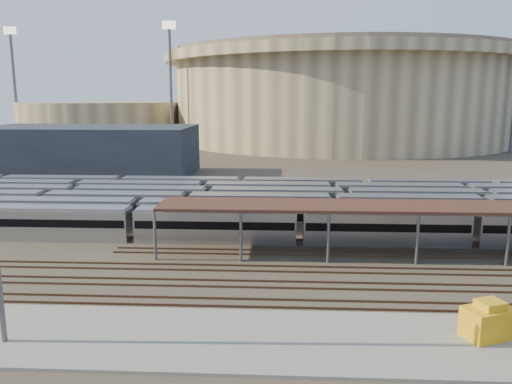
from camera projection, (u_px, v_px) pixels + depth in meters
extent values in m
plane|color=#383026|center=(234.00, 265.00, 48.32)|extent=(420.00, 420.00, 0.00)
cube|color=gray|center=(140.00, 336.00, 33.85)|extent=(50.00, 9.00, 0.20)
cube|color=#A6A5AA|center=(300.00, 227.00, 55.49)|extent=(112.00, 2.90, 3.60)
cube|color=#A6A5AA|center=(292.00, 218.00, 59.65)|extent=(112.00, 2.90, 3.60)
cube|color=#A6A5AA|center=(187.00, 209.00, 64.46)|extent=(112.00, 2.90, 3.60)
cube|color=#A6A5AA|center=(208.00, 202.00, 68.46)|extent=(112.00, 2.90, 3.60)
cube|color=#A6A5AA|center=(203.00, 196.00, 72.65)|extent=(112.00, 2.90, 3.60)
cube|color=#A6A5AA|center=(241.00, 191.00, 76.50)|extent=(112.00, 2.90, 3.60)
cylinder|color=#57575C|center=(155.00, 236.00, 49.53)|extent=(0.30, 0.30, 5.00)
cylinder|color=#57575C|center=(167.00, 222.00, 54.83)|extent=(0.30, 0.30, 5.00)
cylinder|color=#57575C|center=(241.00, 237.00, 49.09)|extent=(0.30, 0.30, 5.00)
cylinder|color=#57575C|center=(245.00, 223.00, 54.39)|extent=(0.30, 0.30, 5.00)
cylinder|color=#57575C|center=(328.00, 238.00, 48.66)|extent=(0.30, 0.30, 5.00)
cylinder|color=#57575C|center=(324.00, 224.00, 53.95)|extent=(0.30, 0.30, 5.00)
cylinder|color=#57575C|center=(417.00, 239.00, 48.22)|extent=(0.30, 0.30, 5.00)
cylinder|color=#57575C|center=(404.00, 225.00, 53.52)|extent=(0.30, 0.30, 5.00)
cylinder|color=#57575C|center=(508.00, 241.00, 47.78)|extent=(0.30, 0.30, 5.00)
cylinder|color=#57575C|center=(485.00, 226.00, 53.08)|extent=(0.30, 0.30, 5.00)
cube|color=#392217|center=(455.00, 207.00, 50.15)|extent=(60.00, 6.00, 0.30)
cube|color=#4C3323|center=(232.00, 271.00, 46.59)|extent=(170.00, 0.12, 0.18)
cube|color=#4C3323|center=(234.00, 265.00, 48.06)|extent=(170.00, 0.12, 0.18)
cube|color=#4C3323|center=(228.00, 287.00, 42.67)|extent=(170.00, 0.12, 0.18)
cube|color=#4C3323|center=(229.00, 280.00, 44.14)|extent=(170.00, 0.12, 0.18)
cube|color=#4C3323|center=(222.00, 306.00, 38.75)|extent=(170.00, 0.12, 0.18)
cube|color=#4C3323|center=(224.00, 298.00, 40.22)|extent=(170.00, 0.12, 0.18)
cylinder|color=tan|center=(339.00, 102.00, 181.66)|extent=(116.00, 116.00, 28.00)
cylinder|color=tan|center=(340.00, 58.00, 178.72)|extent=(124.00, 124.00, 3.00)
cylinder|color=brown|center=(340.00, 51.00, 178.29)|extent=(120.00, 120.00, 1.50)
cylinder|color=tan|center=(101.00, 122.00, 177.52)|extent=(56.00, 56.00, 14.00)
cube|color=#1E232D|center=(91.00, 151.00, 103.09)|extent=(42.00, 20.00, 10.00)
cylinder|color=#57575C|center=(171.00, 90.00, 154.29)|extent=(1.00, 1.00, 36.00)
cube|color=#FFF2CC|center=(169.00, 25.00, 150.65)|extent=(4.00, 0.60, 2.40)
cylinder|color=#57575C|center=(15.00, 90.00, 166.90)|extent=(1.00, 1.00, 36.00)
cube|color=#FFF2CC|center=(10.00, 30.00, 163.26)|extent=(4.00, 0.60, 2.40)
cylinder|color=#57575C|center=(247.00, 91.00, 202.30)|extent=(1.00, 1.00, 36.00)
cube|color=#FFF2CC|center=(246.00, 42.00, 198.66)|extent=(4.00, 0.60, 2.40)
cube|color=gold|center=(489.00, 322.00, 33.40)|extent=(3.81, 3.12, 2.05)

